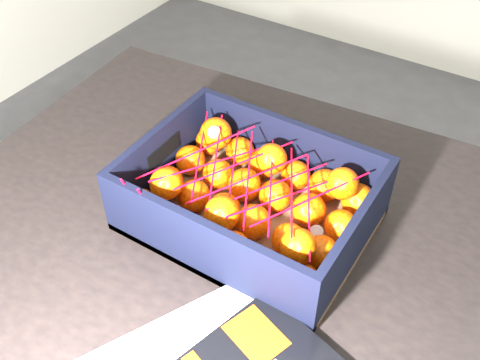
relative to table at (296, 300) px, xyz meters
The scene contains 4 objects.
table is the anchor object (origin of this frame).
produce_crate 0.17m from the table, 163.65° to the left, with size 0.35×0.27×0.11m.
clementine_heap 0.18m from the table, 163.53° to the left, with size 0.33×0.25×0.09m.
mesh_net 0.22m from the table, 168.91° to the left, with size 0.29×0.23×0.09m.
Camera 1 is at (0.21, -0.68, 1.39)m, focal length 41.48 mm.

